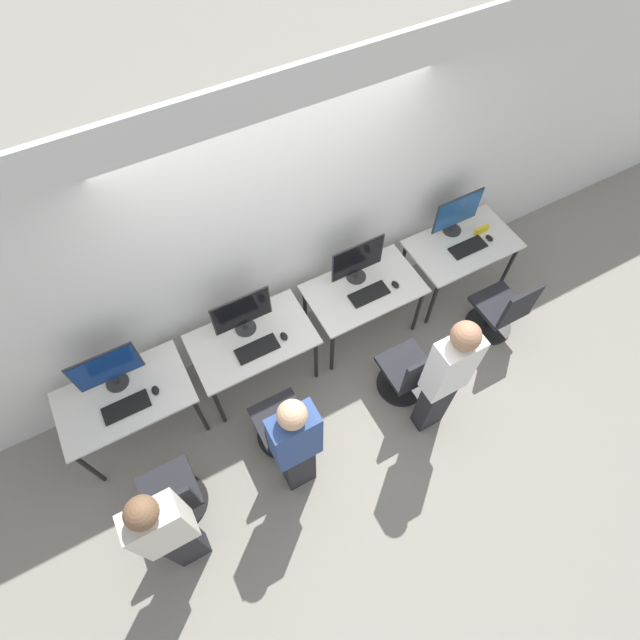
{
  "coord_description": "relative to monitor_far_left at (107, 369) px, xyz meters",
  "views": [
    {
      "loc": [
        -1.11,
        -1.91,
        4.56
      ],
      "look_at": [
        0.0,
        0.13,
        0.87
      ],
      "focal_mm": 28.0,
      "sensor_mm": 36.0,
      "label": 1
    }
  ],
  "objects": [
    {
      "name": "ground_plane",
      "position": [
        1.75,
        -0.48,
        -0.97
      ],
      "size": [
        20.0,
        20.0,
        0.0
      ],
      "primitive_type": "plane",
      "color": "gray"
    },
    {
      "name": "wall_back",
      "position": [
        1.75,
        0.31,
        0.43
      ],
      "size": [
        12.0,
        0.05,
        2.8
      ],
      "color": "silver",
      "rests_on": "ground_plane"
    },
    {
      "name": "desk_far_left",
      "position": [
        0.0,
        -0.15,
        -0.33
      ],
      "size": [
        1.09,
        0.66,
        0.72
      ],
      "color": "silver",
      "rests_on": "ground_plane"
    },
    {
      "name": "monitor_far_left",
      "position": [
        0.0,
        0.0,
        0.0
      ],
      "size": [
        0.54,
        0.19,
        0.46
      ],
      "color": "#2D2D2D",
      "rests_on": "desk_far_left"
    },
    {
      "name": "keyboard_far_left",
      "position": [
        0.0,
        -0.26,
        -0.24
      ],
      "size": [
        0.38,
        0.16,
        0.02
      ],
      "color": "black",
      "rests_on": "desk_far_left"
    },
    {
      "name": "mouse_far_left",
      "position": [
        0.26,
        -0.23,
        -0.23
      ],
      "size": [
        0.06,
        0.09,
        0.03
      ],
      "color": "black",
      "rests_on": "desk_far_left"
    },
    {
      "name": "office_chair_far_left",
      "position": [
        0.04,
        -1.0,
        -0.62
      ],
      "size": [
        0.48,
        0.48,
        0.87
      ],
      "color": "black",
      "rests_on": "ground_plane"
    },
    {
      "name": "person_far_left",
      "position": [
        0.01,
        -1.37,
        -0.1
      ],
      "size": [
        0.36,
        0.21,
        1.59
      ],
      "color": "#232328",
      "rests_on": "ground_plane"
    },
    {
      "name": "desk_left",
      "position": [
        1.17,
        -0.15,
        -0.33
      ],
      "size": [
        1.09,
        0.66,
        0.72
      ],
      "color": "silver",
      "rests_on": "ground_plane"
    },
    {
      "name": "monitor_left",
      "position": [
        1.17,
        -0.02,
        0.0
      ],
      "size": [
        0.54,
        0.19,
        0.46
      ],
      "color": "#2D2D2D",
      "rests_on": "desk_left"
    },
    {
      "name": "keyboard_left",
      "position": [
        1.17,
        -0.27,
        -0.24
      ],
      "size": [
        0.38,
        0.16,
        0.02
      ],
      "color": "black",
      "rests_on": "desk_left"
    },
    {
      "name": "mouse_left",
      "position": [
        1.43,
        -0.27,
        -0.23
      ],
      "size": [
        0.06,
        0.09,
        0.03
      ],
      "color": "black",
      "rests_on": "desk_left"
    },
    {
      "name": "office_chair_left",
      "position": [
        1.1,
        -0.88,
        -0.62
      ],
      "size": [
        0.48,
        0.48,
        0.87
      ],
      "color": "black",
      "rests_on": "ground_plane"
    },
    {
      "name": "person_left",
      "position": [
        1.06,
        -1.24,
        -0.11
      ],
      "size": [
        0.36,
        0.21,
        1.59
      ],
      "color": "#232328",
      "rests_on": "ground_plane"
    },
    {
      "name": "desk_right",
      "position": [
        2.34,
        -0.15,
        -0.33
      ],
      "size": [
        1.09,
        0.66,
        0.72
      ],
      "color": "silver",
      "rests_on": "ground_plane"
    },
    {
      "name": "monitor_right",
      "position": [
        2.34,
        0.0,
        0.0
      ],
      "size": [
        0.54,
        0.19,
        0.46
      ],
      "color": "#2D2D2D",
      "rests_on": "desk_right"
    },
    {
      "name": "keyboard_right",
      "position": [
        2.34,
        -0.24,
        -0.24
      ],
      "size": [
        0.38,
        0.16,
        0.02
      ],
      "color": "black",
      "rests_on": "desk_right"
    },
    {
      "name": "mouse_right",
      "position": [
        2.61,
        -0.26,
        -0.23
      ],
      "size": [
        0.06,
        0.09,
        0.03
      ],
      "color": "black",
      "rests_on": "desk_right"
    },
    {
      "name": "office_chair_right",
      "position": [
        2.36,
        -0.97,
        -0.62
      ],
      "size": [
        0.48,
        0.48,
        0.87
      ],
      "color": "black",
      "rests_on": "ground_plane"
    },
    {
      "name": "person_right",
      "position": [
        2.37,
        -1.34,
        -0.04
      ],
      "size": [
        0.36,
        0.22,
        1.69
      ],
      "color": "#232328",
      "rests_on": "ground_plane"
    },
    {
      "name": "desk_far_right",
      "position": [
        3.51,
        -0.15,
        -0.33
      ],
      "size": [
        1.09,
        0.66,
        0.72
      ],
      "color": "silver",
      "rests_on": "ground_plane"
    },
    {
      "name": "monitor_far_right",
      "position": [
        3.51,
        0.05,
        0.0
      ],
      "size": [
        0.54,
        0.19,
        0.46
      ],
      "color": "#2D2D2D",
      "rests_on": "desk_far_right"
    },
    {
      "name": "keyboard_far_right",
      "position": [
        3.51,
        -0.22,
        -0.24
      ],
      "size": [
        0.38,
        0.16,
        0.02
      ],
      "color": "black",
      "rests_on": "desk_far_right"
    },
    {
      "name": "mouse_far_right",
      "position": [
        3.77,
        -0.23,
        -0.23
      ],
      "size": [
        0.06,
        0.09,
        0.03
      ],
      "color": "black",
      "rests_on": "desk_far_right"
    },
    {
      "name": "office_chair_far_right",
      "position": [
        3.56,
        -0.84,
        -0.62
      ],
      "size": [
        0.48,
        0.48,
        0.87
      ],
      "color": "black",
      "rests_on": "ground_plane"
    },
    {
      "name": "placard_far_right",
      "position": [
        3.75,
        -0.12,
        -0.21
      ],
      "size": [
        0.16,
        0.03,
        0.08
      ],
      "color": "yellow",
      "rests_on": "desk_far_right"
    }
  ]
}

